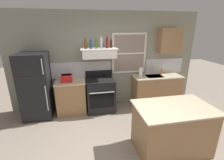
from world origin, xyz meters
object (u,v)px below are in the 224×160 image
object	(u,v)px
toaster	(67,78)
bottle_olive_oil_square	(96,44)
bottle_brown_stout	(111,44)
stove_range	(100,95)
paper_towel_roll	(141,72)
bottle_red_label_wine	(107,43)
refrigerator	(36,86)
bottle_amber_wine	(86,44)
bottle_blue_liqueur	(91,44)
dish_soap_bottle	(162,72)
bottle_clear_tall	(101,43)
kitchen_island	(172,128)

from	to	relation	value
toaster	bottle_olive_oil_square	xyz separation A→B (m)	(0.80, 0.06, 0.85)
bottle_brown_stout	stove_range	bearing A→B (deg)	-160.41
bottle_brown_stout	paper_towel_roll	size ratio (longest dim) A/B	0.88
bottle_brown_stout	bottle_red_label_wine	bearing A→B (deg)	-157.03
refrigerator	bottle_amber_wine	bearing A→B (deg)	4.51
refrigerator	bottle_olive_oil_square	bearing A→B (deg)	2.71
bottle_amber_wine	bottle_red_label_wine	xyz separation A→B (m)	(0.56, -0.01, 0.01)
refrigerator	bottle_olive_oil_square	world-z (taller)	bottle_olive_oil_square
refrigerator	toaster	distance (m)	0.79
refrigerator	bottle_red_label_wine	bearing A→B (deg)	2.80
bottle_blue_liqueur	bottle_brown_stout	bearing A→B (deg)	5.55
toaster	bottle_brown_stout	xyz separation A→B (m)	(1.21, 0.12, 0.84)
toaster	paper_towel_roll	bearing A→B (deg)	1.13
bottle_red_label_wine	dish_soap_bottle	distance (m)	1.88
bottle_clear_tall	paper_towel_roll	size ratio (longest dim) A/B	1.16
dish_soap_bottle	kitchen_island	bearing A→B (deg)	-111.13
toaster	kitchen_island	distance (m)	2.76
bottle_olive_oil_square	paper_towel_roll	distance (m)	1.49
bottle_brown_stout	dish_soap_bottle	bearing A→B (deg)	0.70
bottle_blue_liqueur	bottle_red_label_wine	world-z (taller)	bottle_red_label_wine
refrigerator	bottle_red_label_wine	xyz separation A→B (m)	(1.86, 0.09, 1.04)
bottle_red_label_wine	paper_towel_roll	size ratio (longest dim) A/B	1.17
refrigerator	kitchen_island	distance (m)	3.33
stove_range	dish_soap_bottle	world-z (taller)	same
toaster	bottle_clear_tall	size ratio (longest dim) A/B	0.95
toaster	bottle_olive_oil_square	world-z (taller)	bottle_olive_oil_square
bottle_olive_oil_square	kitchen_island	distance (m)	2.63
bottle_amber_wine	paper_towel_roll	distance (m)	1.73
bottle_blue_liqueur	bottle_olive_oil_square	bearing A→B (deg)	-5.79
refrigerator	bottle_amber_wine	xyz separation A→B (m)	(1.31, 0.10, 1.03)
refrigerator	bottle_olive_oil_square	distance (m)	1.88
toaster	stove_range	size ratio (longest dim) A/B	0.27
stove_range	dish_soap_bottle	xyz separation A→B (m)	(1.88, 0.14, 0.54)
paper_towel_roll	dish_soap_bottle	size ratio (longest dim) A/B	1.50
refrigerator	bottle_brown_stout	xyz separation A→B (m)	(1.98, 0.14, 1.00)
bottle_amber_wine	bottle_olive_oil_square	world-z (taller)	bottle_amber_wine
paper_towel_roll	bottle_olive_oil_square	bearing A→B (deg)	179.35
bottle_olive_oil_square	bottle_red_label_wine	bearing A→B (deg)	3.33
refrigerator	toaster	bearing A→B (deg)	1.45
bottle_brown_stout	dish_soap_bottle	distance (m)	1.76
bottle_clear_tall	bottle_brown_stout	bearing A→B (deg)	6.79
bottle_clear_tall	bottle_brown_stout	size ratio (longest dim) A/B	1.32
toaster	refrigerator	bearing A→B (deg)	-178.55
stove_range	dish_soap_bottle	bearing A→B (deg)	4.18
bottle_brown_stout	kitchen_island	xyz separation A→B (m)	(0.79, -1.94, -1.39)
dish_soap_bottle	bottle_clear_tall	bearing A→B (deg)	-178.39
bottle_brown_stout	bottle_olive_oil_square	bearing A→B (deg)	-170.65
bottle_amber_wine	paper_towel_roll	bearing A→B (deg)	-1.62
bottle_olive_oil_square	bottle_clear_tall	size ratio (longest dim) A/B	0.85
toaster	bottle_amber_wine	world-z (taller)	bottle_amber_wine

